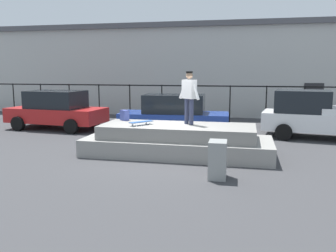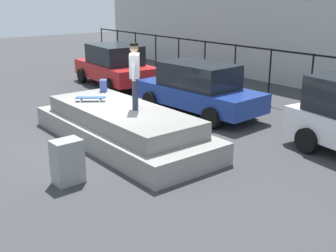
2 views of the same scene
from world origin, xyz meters
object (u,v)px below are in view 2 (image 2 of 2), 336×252
at_px(skateboard, 90,98).
at_px(utility_box, 67,162).
at_px(skateboarder, 135,71).
at_px(backpack, 103,85).
at_px(car_red_sedan_near, 115,65).
at_px(car_blue_sedan_mid, 198,88).

xyz_separation_m(skateboard, utility_box, (2.58, -1.99, -0.58)).
bearing_deg(skateboarder, backpack, 169.90).
xyz_separation_m(skateboarder, backpack, (-2.33, 0.41, -0.80)).
distance_m(car_red_sedan_near, utility_box, 9.94).
bearing_deg(utility_box, skateboard, 140.81).
xyz_separation_m(skateboarder, skateboard, (-1.44, -0.52, -0.88)).
bearing_deg(skateboarder, car_blue_sedan_mid, 109.37).
xyz_separation_m(car_red_sedan_near, utility_box, (7.87, -6.05, -0.41)).
distance_m(car_red_sedan_near, car_blue_sedan_mid, 5.59).
bearing_deg(utility_box, car_blue_sedan_mid, 110.01).
relative_size(skateboarder, utility_box, 1.78).
relative_size(car_red_sedan_near, car_blue_sedan_mid, 0.99).
distance_m(skateboarder, car_red_sedan_near, 7.68).
bearing_deg(car_red_sedan_near, car_blue_sedan_mid, -2.67).
relative_size(car_blue_sedan_mid, utility_box, 4.85).
bearing_deg(car_blue_sedan_mid, car_red_sedan_near, 177.33).
bearing_deg(utility_box, car_red_sedan_near, 140.88).
relative_size(backpack, car_blue_sedan_mid, 0.08).
bearing_deg(car_red_sedan_near, backpack, -35.36).
height_order(skateboarder, utility_box, skateboarder).
relative_size(skateboarder, skateboard, 2.17).
relative_size(skateboarder, car_red_sedan_near, 0.37).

